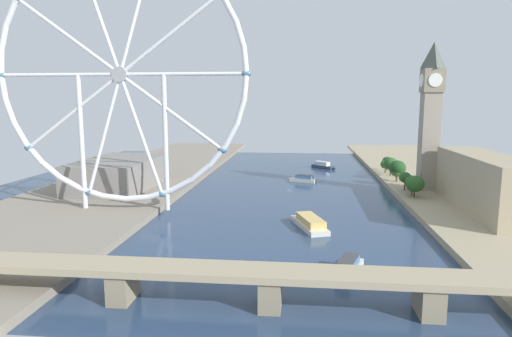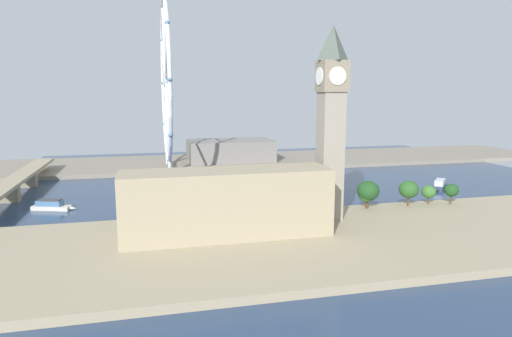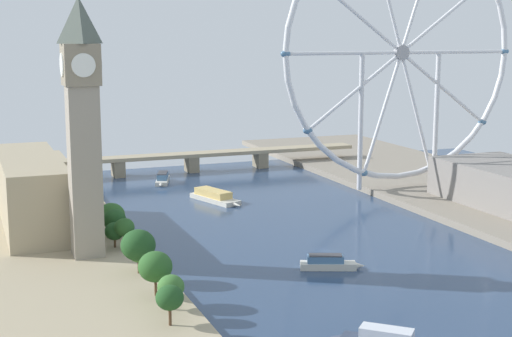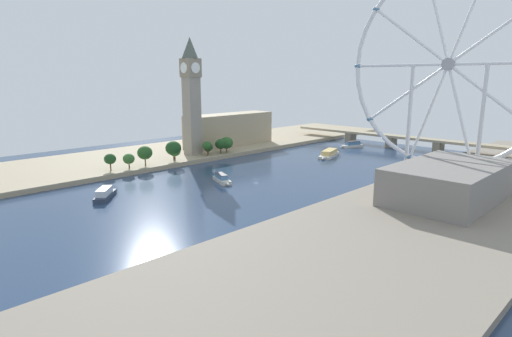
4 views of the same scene
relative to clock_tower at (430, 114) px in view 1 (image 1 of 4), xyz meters
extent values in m
plane|color=navy|center=(82.44, -14.89, -48.09)|extent=(385.00, 385.00, 0.00)
cube|color=tan|center=(-25.06, -14.89, -46.59)|extent=(90.00, 520.00, 3.00)
cube|color=gray|center=(189.94, -14.89, -46.59)|extent=(90.00, 520.00, 3.00)
cube|color=gray|center=(0.00, 0.00, -16.24)|extent=(10.07, 10.07, 57.70)
cube|color=gray|center=(0.00, 0.00, 19.37)|extent=(11.68, 11.68, 13.53)
pyramid|color=#4C564C|center=(0.00, 0.00, 33.70)|extent=(10.58, 10.58, 15.13)
cylinder|color=white|center=(0.00, 6.04, 19.37)|extent=(7.65, 0.50, 7.65)
cylinder|color=white|center=(0.00, -6.04, 19.37)|extent=(7.65, 0.50, 7.65)
cylinder|color=white|center=(6.04, 0.00, 19.37)|extent=(0.50, 7.65, 7.65)
cylinder|color=white|center=(-6.04, 0.00, 19.37)|extent=(0.50, 7.65, 7.65)
cube|color=tan|center=(-13.91, 49.92, -31.57)|extent=(22.00, 83.84, 27.05)
cylinder|color=#513823|center=(9.78, -72.16, -42.82)|extent=(0.80, 0.80, 4.55)
ellipsoid|color=#1E471E|center=(9.78, -72.16, -37.60)|extent=(7.34, 7.34, 6.61)
cylinder|color=#513823|center=(13.00, -61.11, -43.31)|extent=(0.80, 0.80, 3.56)
ellipsoid|color=#386B2D|center=(13.00, -61.11, -38.57)|extent=(7.41, 7.41, 6.67)
cylinder|color=#513823|center=(11.75, -48.54, -42.72)|extent=(0.80, 0.80, 4.73)
ellipsoid|color=#285623|center=(11.75, -48.54, -36.40)|extent=(9.90, 9.90, 8.91)
cylinder|color=#513823|center=(12.34, -25.29, -43.21)|extent=(0.80, 0.80, 3.77)
ellipsoid|color=#386B2D|center=(12.34, -25.29, -38.05)|extent=(8.19, 8.19, 7.37)
cylinder|color=#513823|center=(11.79, -25.91, -42.73)|extent=(0.80, 0.80, 4.71)
ellipsoid|color=#1E471E|center=(11.79, -25.91, -35.98)|extent=(10.99, 10.99, 9.89)
cylinder|color=#513823|center=(10.40, 6.31, -43.57)|extent=(0.80, 0.80, 3.05)
ellipsoid|color=#1E471E|center=(10.40, 6.31, -39.24)|extent=(7.01, 7.01, 6.31)
cylinder|color=#513823|center=(13.27, 3.10, -42.63)|extent=(0.80, 0.80, 4.93)
ellipsoid|color=#285623|center=(13.27, 3.10, -37.31)|extent=(7.13, 7.13, 6.42)
cylinder|color=#513823|center=(12.44, 23.17, -43.30)|extent=(0.80, 0.80, 3.58)
ellipsoid|color=#285623|center=(12.44, 23.17, -37.45)|extent=(10.15, 10.15, 9.13)
cylinder|color=#513823|center=(12.40, 17.13, -43.12)|extent=(0.80, 0.80, 3.94)
ellipsoid|color=#1E471E|center=(12.40, 17.13, -37.71)|extent=(8.60, 8.60, 7.74)
torus|color=silver|center=(160.65, 65.05, 20.07)|extent=(123.09, 2.84, 123.09)
cylinder|color=#99999E|center=(160.65, 65.05, 20.07)|extent=(7.22, 3.00, 7.22)
cylinder|color=silver|center=(190.72, 65.05, 20.07)|extent=(60.13, 1.70, 1.70)
cylinder|color=silver|center=(184.98, 65.05, 37.74)|extent=(49.64, 1.70, 36.72)
cylinder|color=silver|center=(169.94, 65.05, 48.67)|extent=(20.20, 1.70, 57.71)
cylinder|color=silver|center=(151.36, 65.05, 48.67)|extent=(20.20, 1.70, 57.71)
cylinder|color=silver|center=(136.33, 65.05, 37.74)|extent=(49.64, 1.70, 36.72)
cylinder|color=silver|center=(130.59, 65.05, 20.07)|extent=(60.13, 1.70, 1.70)
cylinder|color=silver|center=(136.33, 65.05, 2.40)|extent=(49.64, 1.70, 36.72)
cylinder|color=silver|center=(151.36, 65.05, -8.52)|extent=(20.20, 1.70, 57.71)
cylinder|color=silver|center=(169.94, 65.05, -8.52)|extent=(20.20, 1.70, 57.71)
cylinder|color=silver|center=(184.98, 65.05, 2.40)|extent=(49.64, 1.70, 36.72)
ellipsoid|color=teal|center=(220.78, 65.05, 20.07)|extent=(4.80, 3.20, 3.20)
ellipsoid|color=teal|center=(100.53, 65.05, 20.07)|extent=(4.80, 3.20, 3.20)
ellipsoid|color=teal|center=(112.01, 65.05, -15.27)|extent=(4.80, 3.20, 3.20)
ellipsoid|color=teal|center=(142.07, 65.05, -37.11)|extent=(4.80, 3.20, 3.20)
ellipsoid|color=teal|center=(179.23, 65.05, -37.11)|extent=(4.80, 3.20, 3.20)
ellipsoid|color=teal|center=(209.30, 65.05, -15.27)|extent=(4.80, 3.20, 3.20)
cylinder|color=silver|center=(181.70, 65.05, -12.51)|extent=(2.40, 2.40, 65.16)
cylinder|color=silver|center=(139.61, 65.05, -12.51)|extent=(2.40, 2.40, 65.16)
cube|color=gray|center=(186.57, 11.95, -36.39)|extent=(40.82, 70.75, 17.41)
cube|color=tan|center=(82.44, 156.43, -38.40)|extent=(197.00, 12.00, 2.00)
cube|color=gray|center=(40.77, 156.43, -43.75)|extent=(6.00, 10.80, 8.69)
cube|color=gray|center=(82.44, 156.43, -43.75)|extent=(6.00, 10.80, 8.69)
cube|color=gray|center=(124.11, 156.43, -43.75)|extent=(6.00, 10.80, 8.69)
cube|color=beige|center=(70.75, 78.01, -47.04)|extent=(17.30, 30.06, 2.11)
cone|color=beige|center=(76.07, 62.13, -47.04)|extent=(3.65, 5.59, 2.11)
cube|color=#DBB766|center=(70.29, 79.38, -44.41)|extent=(13.35, 21.73, 3.14)
cube|color=beige|center=(73.70, -34.84, -46.96)|extent=(19.10, 11.73, 2.26)
cone|color=beige|center=(83.66, -38.79, -46.96)|extent=(3.92, 3.32, 2.26)
cube|color=teal|center=(72.85, -34.50, -44.66)|extent=(12.86, 8.59, 2.34)
cube|color=#38383D|center=(72.85, -34.50, -43.33)|extent=(11.66, 7.95, 0.32)
cube|color=beige|center=(58.85, 130.00, -47.04)|extent=(12.14, 20.84, 2.11)
cone|color=beige|center=(55.07, 119.02, -47.04)|extent=(3.17, 4.09, 2.11)
cube|color=teal|center=(59.17, 130.94, -44.59)|extent=(9.03, 14.10, 2.79)
cube|color=#38383D|center=(59.17, 130.94, -42.95)|extent=(8.37, 12.77, 0.49)
cube|color=#2D384C|center=(56.89, -99.28, -46.91)|extent=(19.36, 18.48, 2.37)
cone|color=#2D384C|center=(48.02, -91.14, -46.91)|extent=(4.35, 4.27, 2.37)
cube|color=silver|center=(57.65, -99.98, -44.07)|extent=(13.06, 12.58, 3.29)
camera|label=1|loc=(74.48, 269.87, 7.62)|focal=31.00mm
camera|label=2|loc=(-188.58, 79.89, 12.58)|focal=31.69mm
camera|label=3|loc=(-37.50, -257.44, 29.99)|focal=54.20mm
camera|label=4|loc=(258.82, -193.74, 12.87)|focal=29.73mm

